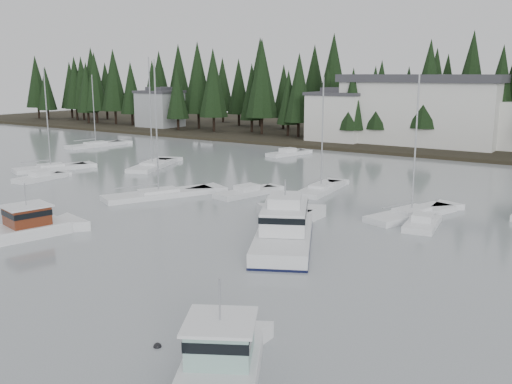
# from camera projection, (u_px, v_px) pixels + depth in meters

# --- Properties ---
(far_shore_land) EXTENTS (240.00, 54.00, 1.00)m
(far_shore_land) POSITION_uv_depth(u_px,v_px,m) (474.00, 140.00, 100.91)
(far_shore_land) COLOR black
(far_shore_land) RESTS_ON ground
(conifer_treeline) EXTENTS (200.00, 22.00, 20.00)m
(conifer_treeline) POSITION_uv_depth(u_px,v_px,m) (457.00, 146.00, 91.94)
(conifer_treeline) COLOR black
(conifer_treeline) RESTS_ON ground
(house_west) EXTENTS (9.54, 7.42, 8.75)m
(house_west) POSITION_uv_depth(u_px,v_px,m) (338.00, 115.00, 95.03)
(house_west) COLOR silver
(house_west) RESTS_ON ground
(house_far_west) EXTENTS (8.48, 7.42, 8.25)m
(house_far_west) POSITION_uv_depth(u_px,v_px,m) (160.00, 108.00, 119.47)
(house_far_west) COLOR #999EA0
(house_far_west) RESTS_ON ground
(harbor_inn) EXTENTS (29.50, 11.50, 10.90)m
(harbor_inn) POSITION_uv_depth(u_px,v_px,m) (435.00, 111.00, 89.38)
(harbor_inn) COLOR silver
(harbor_inn) RESTS_ON ground
(lobster_boat_brown) EXTENTS (5.90, 9.45, 4.45)m
(lobster_boat_brown) POSITION_uv_depth(u_px,v_px,m) (9.00, 232.00, 40.66)
(lobster_boat_brown) COLOR white
(lobster_boat_brown) RESTS_ON ground
(cabin_cruiser_center) EXTENTS (8.65, 12.29, 5.11)m
(cabin_cruiser_center) POSITION_uv_depth(u_px,v_px,m) (284.00, 232.00, 39.86)
(cabin_cruiser_center) COLOR white
(cabin_cruiser_center) RESTS_ON ground
(lobster_boat_teal) EXTENTS (6.66, 8.80, 4.69)m
(lobster_boat_teal) POSITION_uv_depth(u_px,v_px,m) (216.00, 382.00, 20.87)
(lobster_boat_teal) COLOR white
(lobster_boat_teal) RESTS_ON ground
(sailboat_1) EXTENTS (5.38, 9.47, 12.10)m
(sailboat_1) POSITION_uv_depth(u_px,v_px,m) (411.00, 216.00, 47.07)
(sailboat_1) COLOR white
(sailboat_1) RESTS_ON ground
(sailboat_2) EXTENTS (6.13, 10.09, 14.10)m
(sailboat_2) POSITION_uv_depth(u_px,v_px,m) (153.00, 167.00, 71.55)
(sailboat_2) COLOR white
(sailboat_2) RESTS_ON ground
(sailboat_4) EXTENTS (7.12, 10.77, 13.42)m
(sailboat_4) POSITION_uv_depth(u_px,v_px,m) (159.00, 196.00, 54.59)
(sailboat_4) COLOR white
(sailboat_4) RESTS_ON ground
(sailboat_5) EXTENTS (3.85, 10.15, 11.89)m
(sailboat_5) POSITION_uv_depth(u_px,v_px,m) (96.00, 146.00, 91.84)
(sailboat_5) COLOR white
(sailboat_5) RESTS_ON ground
(sailboat_6) EXTENTS (5.40, 8.96, 12.78)m
(sailboat_6) POSITION_uv_depth(u_px,v_px,m) (51.00, 170.00, 69.56)
(sailboat_6) COLOR white
(sailboat_6) RESTS_ON ground
(sailboat_7) EXTENTS (3.16, 8.21, 11.80)m
(sailboat_7) POSITION_uv_depth(u_px,v_px,m) (321.00, 191.00, 57.14)
(sailboat_7) COLOR white
(sailboat_7) RESTS_ON ground
(runabout_0) EXTENTS (2.37, 5.91, 1.42)m
(runabout_0) POSITION_uv_depth(u_px,v_px,m) (40.00, 179.00, 63.14)
(runabout_0) COLOR white
(runabout_0) RESTS_ON ground
(runabout_1) EXTENTS (2.87, 5.29, 1.42)m
(runabout_1) POSITION_uv_depth(u_px,v_px,m) (422.00, 225.00, 43.96)
(runabout_1) COLOR white
(runabout_1) RESTS_ON ground
(runabout_3) EXTENTS (3.89, 7.18, 1.42)m
(runabout_3) POSITION_uv_depth(u_px,v_px,m) (288.00, 154.00, 82.13)
(runabout_3) COLOR white
(runabout_3) RESTS_ON ground
(runabout_4) EXTENTS (3.79, 7.17, 1.42)m
(runabout_4) POSITION_uv_depth(u_px,v_px,m) (247.00, 194.00, 55.34)
(runabout_4) COLOR white
(runabout_4) RESTS_ON ground
(mooring_buoy_dark) EXTENTS (0.37, 0.37, 0.37)m
(mooring_buoy_dark) POSITION_uv_depth(u_px,v_px,m) (157.00, 347.00, 24.75)
(mooring_buoy_dark) COLOR black
(mooring_buoy_dark) RESTS_ON ground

